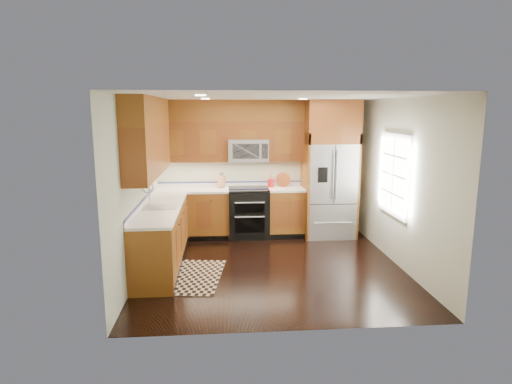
{
  "coord_description": "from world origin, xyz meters",
  "views": [
    {
      "loc": [
        -0.74,
        -6.32,
        2.4
      ],
      "look_at": [
        -0.19,
        0.6,
        1.08
      ],
      "focal_mm": 30.0,
      "sensor_mm": 36.0,
      "label": 1
    }
  ],
  "objects": [
    {
      "name": "wall_left",
      "position": [
        -2.0,
        0.0,
        1.3
      ],
      "size": [
        0.02,
        4.0,
        2.6
      ],
      "primitive_type": "cube",
      "color": "beige",
      "rests_on": "ground"
    },
    {
      "name": "countertop",
      "position": [
        -1.09,
        1.01,
        0.92
      ],
      "size": [
        2.86,
        3.01,
        0.04
      ],
      "color": "white",
      "rests_on": "base_cabinets"
    },
    {
      "name": "range",
      "position": [
        -0.25,
        1.67,
        0.47
      ],
      "size": [
        0.76,
        0.67,
        0.95
      ],
      "color": "black",
      "rests_on": "ground"
    },
    {
      "name": "cutting_board",
      "position": [
        0.44,
        1.85,
        0.95
      ],
      "size": [
        0.36,
        0.36,
        0.02
      ],
      "primitive_type": "cylinder",
      "rotation": [
        0.0,
        0.0,
        -0.35
      ],
      "color": "brown",
      "rests_on": "countertop"
    },
    {
      "name": "refrigerator",
      "position": [
        1.3,
        1.63,
        1.3
      ],
      "size": [
        0.98,
        0.75,
        2.6
      ],
      "color": "#B2B2B7",
      "rests_on": "ground"
    },
    {
      "name": "rug",
      "position": [
        -1.2,
        -0.32,
        0.01
      ],
      "size": [
        0.99,
        1.45,
        0.01
      ],
      "primitive_type": "cube",
      "rotation": [
        0.0,
        0.0,
        -0.13
      ],
      "color": "black",
      "rests_on": "ground"
    },
    {
      "name": "upper_cabinets",
      "position": [
        -1.15,
        1.09,
        2.02
      ],
      "size": [
        2.85,
        3.0,
        1.15
      ],
      "color": "brown",
      "rests_on": "ground"
    },
    {
      "name": "knife_block",
      "position": [
        -0.76,
        1.84,
        1.06
      ],
      "size": [
        0.15,
        0.17,
        0.29
      ],
      "color": "tan",
      "rests_on": "countertop"
    },
    {
      "name": "window",
      "position": [
        1.98,
        0.2,
        1.4
      ],
      "size": [
        0.04,
        1.1,
        1.3
      ],
      "color": "white",
      "rests_on": "ground"
    },
    {
      "name": "wall_right",
      "position": [
        2.0,
        0.0,
        1.3
      ],
      "size": [
        0.02,
        4.0,
        2.6
      ],
      "primitive_type": "cube",
      "color": "beige",
      "rests_on": "ground"
    },
    {
      "name": "ground",
      "position": [
        0.0,
        0.0,
        0.0
      ],
      "size": [
        4.0,
        4.0,
        0.0
      ],
      "primitive_type": "plane",
      "color": "black",
      "rests_on": "ground"
    },
    {
      "name": "wall_back",
      "position": [
        0.0,
        2.0,
        1.3
      ],
      "size": [
        4.0,
        0.02,
        2.6
      ],
      "primitive_type": "cube",
      "color": "beige",
      "rests_on": "ground"
    },
    {
      "name": "microwave",
      "position": [
        -0.25,
        1.8,
        1.66
      ],
      "size": [
        0.76,
        0.4,
        0.42
      ],
      "color": "#B2B2B7",
      "rests_on": "ground"
    },
    {
      "name": "utensil_crock",
      "position": [
        0.19,
        1.8,
        1.06
      ],
      "size": [
        0.13,
        0.13,
        0.35
      ],
      "color": "red",
      "rests_on": "countertop"
    },
    {
      "name": "base_cabinets",
      "position": [
        -1.23,
        0.9,
        0.45
      ],
      "size": [
        2.85,
        3.0,
        0.9
      ],
      "color": "brown",
      "rests_on": "ground"
    },
    {
      "name": "sink_faucet",
      "position": [
        -1.73,
        0.23,
        0.99
      ],
      "size": [
        0.54,
        0.44,
        0.37
      ],
      "color": "#B2B2B7",
      "rests_on": "countertop"
    }
  ]
}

